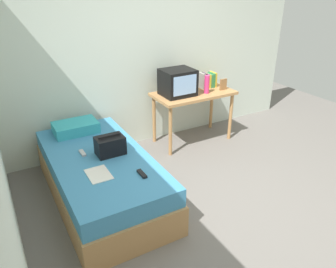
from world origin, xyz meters
name	(u,v)px	position (x,y,z in m)	size (l,w,h in m)	color
ground_plane	(225,211)	(0.00, 0.00, 0.00)	(8.00, 8.00, 0.00)	slate
wall_back	(141,54)	(0.00, 2.00, 1.30)	(5.20, 0.10, 2.60)	silver
bed	(101,177)	(-1.04, 0.89, 0.26)	(1.00, 2.00, 0.53)	#B27F4C
desk	(193,99)	(0.62, 1.60, 0.66)	(1.16, 0.60, 0.76)	#B27F4C
tv	(178,82)	(0.37, 1.61, 0.94)	(0.44, 0.39, 0.36)	black
water_bottle	(207,84)	(0.76, 1.48, 0.89)	(0.07, 0.07, 0.25)	#E53372
book_row	(207,80)	(0.93, 1.70, 0.87)	(0.24, 0.17, 0.23)	gray
picture_frame	(223,84)	(1.06, 1.48, 0.84)	(0.11, 0.02, 0.16)	olive
pillow	(76,127)	(-1.09, 1.61, 0.59)	(0.52, 0.34, 0.13)	#33A8B7
handbag	(110,145)	(-0.92, 0.88, 0.63)	(0.30, 0.20, 0.22)	black
magazine	(99,174)	(-1.17, 0.54, 0.53)	(0.21, 0.29, 0.01)	white
remote_dark	(142,174)	(-0.80, 0.33, 0.54)	(0.04, 0.16, 0.02)	black
remote_silver	(82,153)	(-1.18, 1.03, 0.54)	(0.04, 0.14, 0.02)	#B7B7BC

